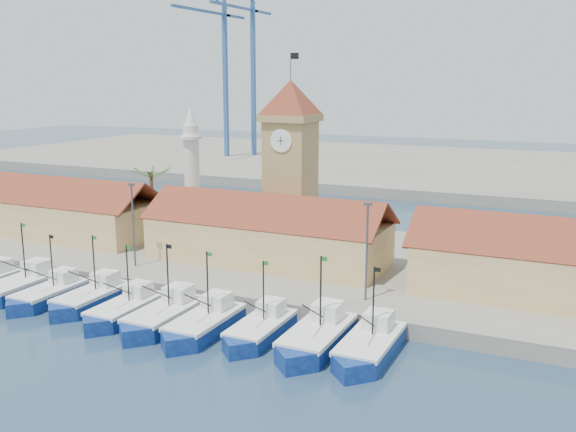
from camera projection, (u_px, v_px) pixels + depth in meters
The scene contains 20 objects.
ground at pixel (161, 337), 53.86m from camera, with size 400.00×400.00×0.00m, color #1B2E4A.
quay at pixel (283, 258), 74.98m from camera, with size 140.00×32.00×1.50m, color gray.
terminal at pixel (440, 168), 151.18m from camera, with size 240.00×80.00×2.00m, color gray.
boat_1 at pixel (19, 288), 64.11m from camera, with size 3.69×10.12×7.66m.
boat_2 at pixel (48, 296), 61.95m from camera, with size 3.37×9.22×6.98m.
boat_3 at pixel (90, 299), 60.77m from camera, with size 3.47×9.52×7.20m.
boat_4 at pixel (123, 311), 57.68m from camera, with size 3.40×9.32×7.05m.
boat_5 at pixel (163, 318), 55.96m from camera, with size 3.69×10.10×7.64m.
boat_6 at pixel (203, 326), 54.17m from camera, with size 3.59×9.85×7.45m.
boat_7 at pixel (259, 331), 53.18m from camera, with size 3.34×9.15×6.93m.
boat_8 at pixel (316, 339), 51.19m from camera, with size 3.82×10.46×7.91m.
boat_9 at pixel (369, 348), 49.59m from camera, with size 3.62×9.92×7.51m.
hall_left at pixel (50, 214), 84.01m from camera, with size 31.20×10.13×7.61m.
hall_center at pixel (268, 239), 70.77m from camera, with size 27.04×10.13×7.61m.
clock_tower at pixel (291, 161), 74.44m from camera, with size 5.80×5.80×22.70m.
minaret at pixel (192, 170), 82.88m from camera, with size 3.00×3.00×16.30m.
palm_tree at pixel (152, 196), 83.90m from camera, with size 5.60×5.03×8.39m.
lamp_posts at pixel (235, 232), 62.95m from camera, with size 80.70×0.25×9.03m.
crane_blue_far at pixel (222, 61), 159.83m from camera, with size 1.00×32.32×43.16m.
crane_blue_near at pixel (251, 59), 163.33m from camera, with size 1.00×30.14×44.56m.
Camera 1 is at (31.10, -41.33, 21.03)m, focal length 40.00 mm.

